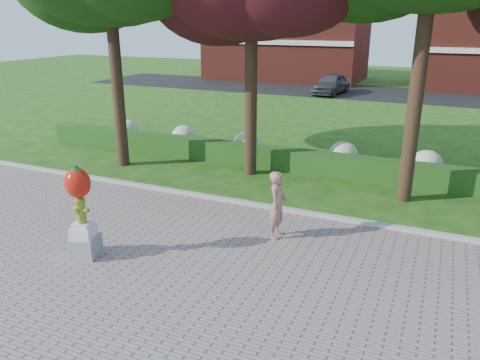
{
  "coord_description": "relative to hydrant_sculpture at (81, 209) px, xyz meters",
  "views": [
    {
      "loc": [
        4.33,
        -9.31,
        5.49
      ],
      "look_at": [
        -0.22,
        1.0,
        1.57
      ],
      "focal_mm": 35.0,
      "sensor_mm": 36.0,
      "label": 1
    }
  ],
  "objects": [
    {
      "name": "building_left",
      "position": [
        -6.84,
        35.57,
        2.25
      ],
      "size": [
        14.0,
        8.0,
        7.0
      ],
      "primitive_type": "cube",
      "color": "maroon",
      "rests_on": "ground"
    },
    {
      "name": "woman",
      "position": [
        3.88,
        2.85,
        -0.31
      ],
      "size": [
        0.44,
        0.66,
        1.8
      ],
      "primitive_type": "imported",
      "rotation": [
        0.0,
        0.0,
        1.58
      ],
      "color": "#A1705C",
      "rests_on": "walkway"
    },
    {
      "name": "street",
      "position": [
        3.16,
        29.57,
        -1.24
      ],
      "size": [
        50.0,
        8.0,
        0.02
      ],
      "primitive_type": "cube",
      "color": "black",
      "rests_on": "ground"
    },
    {
      "name": "walkway",
      "position": [
        3.16,
        -2.43,
        -1.23
      ],
      "size": [
        40.0,
        14.0,
        0.04
      ],
      "primitive_type": "cube",
      "color": "gray",
      "rests_on": "ground"
    },
    {
      "name": "hydrangea_row",
      "position": [
        3.73,
        9.57,
        -0.7
      ],
      "size": [
        20.1,
        1.1,
        0.99
      ],
      "color": "#B2B98D",
      "rests_on": "ground"
    },
    {
      "name": "hydrant_sculpture",
      "position": [
        0.0,
        0.0,
        0.0
      ],
      "size": [
        0.75,
        0.75,
        2.28
      ],
      "rotation": [
        0.0,
        0.0,
        0.25
      ],
      "color": "gray",
      "rests_on": "walkway"
    },
    {
      "name": "ground",
      "position": [
        3.16,
        1.57,
        -1.25
      ],
      "size": [
        100.0,
        100.0,
        0.0
      ],
      "primitive_type": "plane",
      "color": "#194912",
      "rests_on": "ground"
    },
    {
      "name": "curb",
      "position": [
        3.16,
        4.57,
        -1.17
      ],
      "size": [
        40.0,
        0.18,
        0.15
      ],
      "primitive_type": "cube",
      "color": "#ADADA5",
      "rests_on": "ground"
    },
    {
      "name": "lawn_hedge",
      "position": [
        3.16,
        8.57,
        -0.85
      ],
      "size": [
        24.0,
        0.7,
        0.8
      ],
      "primitive_type": "cube",
      "color": "#1C3F12",
      "rests_on": "ground"
    },
    {
      "name": "parked_car",
      "position": [
        -0.6,
        27.64,
        -0.47
      ],
      "size": [
        2.38,
        4.67,
        1.52
      ],
      "primitive_type": "imported",
      "rotation": [
        0.0,
        0.0,
        -0.13
      ],
      "color": "#3D4044",
      "rests_on": "street"
    }
  ]
}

